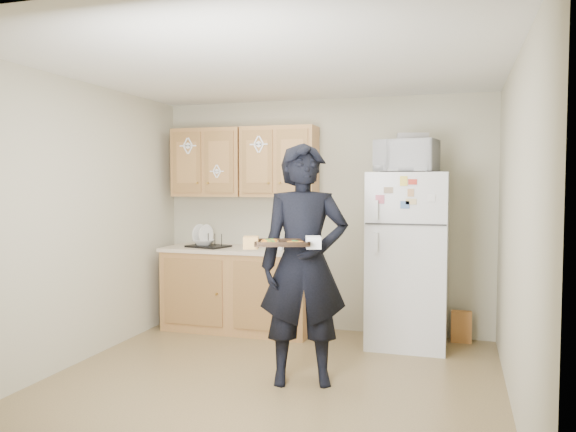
# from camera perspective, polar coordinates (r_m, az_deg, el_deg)

# --- Properties ---
(floor) EXTENTS (3.60, 3.60, 0.00)m
(floor) POSITION_cam_1_polar(r_m,az_deg,el_deg) (4.66, -1.91, -16.71)
(floor) COLOR brown
(floor) RESTS_ON ground
(ceiling) EXTENTS (3.60, 3.60, 0.00)m
(ceiling) POSITION_cam_1_polar(r_m,az_deg,el_deg) (4.47, -1.98, 15.02)
(ceiling) COLOR silver
(ceiling) RESTS_ON wall_back
(wall_back) EXTENTS (3.60, 0.04, 2.50)m
(wall_back) POSITION_cam_1_polar(r_m,az_deg,el_deg) (6.11, 3.52, 0.09)
(wall_back) COLOR #AFA98E
(wall_back) RESTS_ON floor
(wall_front) EXTENTS (3.60, 0.04, 2.50)m
(wall_front) POSITION_cam_1_polar(r_m,az_deg,el_deg) (2.75, -14.17, -3.96)
(wall_front) COLOR #AFA98E
(wall_front) RESTS_ON floor
(wall_left) EXTENTS (0.04, 3.60, 2.50)m
(wall_left) POSITION_cam_1_polar(r_m,az_deg,el_deg) (5.25, -20.87, -0.65)
(wall_left) COLOR #AFA98E
(wall_left) RESTS_ON floor
(wall_right) EXTENTS (0.04, 3.60, 2.50)m
(wall_right) POSITION_cam_1_polar(r_m,az_deg,el_deg) (4.17, 22.17, -1.66)
(wall_right) COLOR #AFA98E
(wall_right) RESTS_ON floor
(refrigerator) EXTENTS (0.75, 0.70, 1.70)m
(refrigerator) POSITION_cam_1_polar(r_m,az_deg,el_deg) (5.64, 12.08, -4.34)
(refrigerator) COLOR silver
(refrigerator) RESTS_ON floor
(base_cabinet) EXTENTS (1.60, 0.60, 0.86)m
(base_cabinet) POSITION_cam_1_polar(r_m,az_deg,el_deg) (6.17, -4.99, -7.57)
(base_cabinet) COLOR olive
(base_cabinet) RESTS_ON floor
(countertop) EXTENTS (1.64, 0.64, 0.04)m
(countertop) POSITION_cam_1_polar(r_m,az_deg,el_deg) (6.10, -5.01, -3.41)
(countertop) COLOR beige
(countertop) RESTS_ON base_cabinet
(upper_cab_left) EXTENTS (0.80, 0.33, 0.75)m
(upper_cab_left) POSITION_cam_1_polar(r_m,az_deg,el_deg) (6.34, -7.96, 5.38)
(upper_cab_left) COLOR olive
(upper_cab_left) RESTS_ON wall_back
(upper_cab_right) EXTENTS (0.80, 0.33, 0.75)m
(upper_cab_right) POSITION_cam_1_polar(r_m,az_deg,el_deg) (6.05, -0.86, 5.51)
(upper_cab_right) COLOR olive
(upper_cab_right) RESTS_ON wall_back
(cereal_box) EXTENTS (0.20, 0.07, 0.32)m
(cereal_box) POSITION_cam_1_polar(r_m,az_deg,el_deg) (5.98, 17.20, -10.70)
(cereal_box) COLOR #C29444
(cereal_box) RESTS_ON floor
(person) EXTENTS (0.80, 0.65, 1.91)m
(person) POSITION_cam_1_polar(r_m,az_deg,el_deg) (4.45, 1.65, -4.94)
(person) COLOR black
(person) RESTS_ON floor
(baking_tray) EXTENTS (0.48, 0.41, 0.04)m
(baking_tray) POSITION_cam_1_polar(r_m,az_deg,el_deg) (4.18, -0.60, -2.84)
(baking_tray) COLOR black
(baking_tray) RESTS_ON person
(pizza_front_left) EXTENTS (0.14, 0.14, 0.02)m
(pizza_front_left) POSITION_cam_1_polar(r_m,az_deg,el_deg) (4.11, -1.91, -2.72)
(pizza_front_left) COLOR orange
(pizza_front_left) RESTS_ON baking_tray
(pizza_front_right) EXTENTS (0.14, 0.14, 0.02)m
(pizza_front_right) POSITION_cam_1_polar(r_m,az_deg,el_deg) (4.12, 0.73, -2.71)
(pizza_front_right) COLOR orange
(pizza_front_right) RESTS_ON baking_tray
(pizza_back_left) EXTENTS (0.14, 0.14, 0.02)m
(pizza_back_left) POSITION_cam_1_polar(r_m,az_deg,el_deg) (4.25, -1.88, -2.52)
(pizza_back_left) COLOR orange
(pizza_back_left) RESTS_ON baking_tray
(microwave) EXTENTS (0.62, 0.48, 0.31)m
(microwave) POSITION_cam_1_polar(r_m,az_deg,el_deg) (5.55, 11.95, 5.96)
(microwave) COLOR silver
(microwave) RESTS_ON refrigerator
(foil_pan) EXTENTS (0.32, 0.25, 0.06)m
(foil_pan) POSITION_cam_1_polar(r_m,az_deg,el_deg) (5.58, 12.52, 7.87)
(foil_pan) COLOR #ABAAB1
(foil_pan) RESTS_ON microwave
(dish_rack) EXTENTS (0.49, 0.41, 0.17)m
(dish_rack) POSITION_cam_1_polar(r_m,az_deg,el_deg) (6.18, -8.11, -2.38)
(dish_rack) COLOR black
(dish_rack) RESTS_ON countertop
(bowl) EXTENTS (0.29, 0.29, 0.06)m
(bowl) POSITION_cam_1_polar(r_m,az_deg,el_deg) (6.21, -8.55, -2.66)
(bowl) COLOR silver
(bowl) RESTS_ON dish_rack
(soap_bottle) EXTENTS (0.09, 0.09, 0.19)m
(soap_bottle) POSITION_cam_1_polar(r_m,az_deg,el_deg) (5.87, -0.95, -2.52)
(soap_bottle) COLOR silver
(soap_bottle) RESTS_ON countertop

